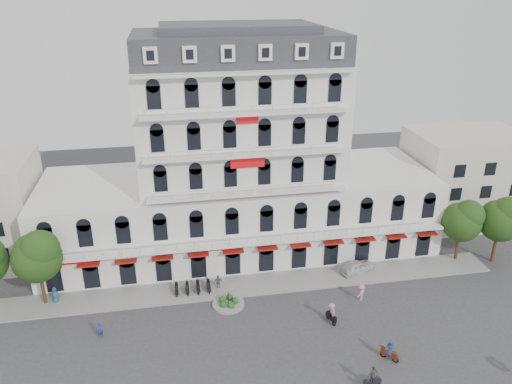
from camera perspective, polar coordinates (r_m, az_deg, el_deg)
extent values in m
plane|color=#38383A|center=(46.85, 1.61, -16.68)|extent=(120.00, 120.00, 0.00)
cube|color=gray|center=(53.87, -0.37, -10.55)|extent=(53.00, 4.00, 0.16)
cube|color=silver|center=(59.42, -1.87, -2.21)|extent=(45.00, 14.00, 9.00)
cube|color=silver|center=(55.57, -2.02, 8.07)|extent=(22.00, 12.00, 13.00)
cube|color=#2D3035|center=(54.02, -2.14, 16.29)|extent=(21.56, 11.76, 3.00)
cube|color=#2D3035|center=(53.82, -2.17, 18.29)|extent=(15.84, 8.64, 0.80)
cube|color=#A01B13|center=(53.32, -0.65, -6.61)|extent=(40.50, 1.00, 0.15)
cube|color=red|center=(50.55, -0.96, 3.54)|extent=(3.50, 0.10, 1.40)
cube|color=beige|center=(70.91, 22.59, 1.59)|extent=(14.00, 10.00, 12.00)
cylinder|color=gray|center=(51.07, -3.17, -12.68)|extent=(3.20, 3.20, 0.24)
cylinder|color=black|center=(50.61, -3.19, -11.96)|extent=(0.08, 0.08, 1.40)
sphere|color=#194B1A|center=(50.94, -2.38, -12.30)|extent=(0.70, 0.70, 0.70)
sphere|color=#194B1A|center=(51.43, -3.03, -11.93)|extent=(0.70, 0.70, 0.70)
sphere|color=#194B1A|center=(51.16, -3.88, -12.16)|extent=(0.70, 0.70, 0.70)
sphere|color=#194B1A|center=(50.50, -3.78, -12.70)|extent=(0.70, 0.70, 0.70)
sphere|color=#194B1A|center=(50.35, -2.85, -12.80)|extent=(0.70, 0.70, 0.70)
cylinder|color=#382314|center=(54.44, -23.17, -10.05)|extent=(0.36, 0.36, 3.74)
sphere|color=#1D3D13|center=(52.76, -23.75, -6.95)|extent=(4.76, 4.76, 4.76)
sphere|color=#1D3D13|center=(51.86, -23.48, -6.03)|extent=(3.74, 3.74, 3.74)
sphere|color=#1D3D13|center=(52.80, -24.23, -6.16)|extent=(3.40, 3.40, 3.40)
cylinder|color=#382314|center=(61.94, 22.02, -5.82)|extent=(0.36, 0.36, 3.43)
sphere|color=#1D3D13|center=(60.57, 22.46, -3.24)|extent=(4.37, 4.37, 4.37)
sphere|color=#1D3D13|center=(60.20, 23.15, -2.45)|extent=(3.43, 3.43, 3.43)
sphere|color=#1D3D13|center=(60.33, 22.08, -2.62)|extent=(3.12, 3.12, 3.12)
cylinder|color=#382314|center=(63.33, 25.59, -5.70)|extent=(0.36, 0.36, 3.65)
sphere|color=#1D3D13|center=(61.91, 26.12, -3.00)|extent=(4.65, 4.65, 4.65)
sphere|color=#1D3D13|center=(61.56, 26.83, -2.17)|extent=(3.65, 3.65, 3.65)
sphere|color=#1D3D13|center=(61.63, 25.77, -2.37)|extent=(3.32, 3.32, 3.32)
imported|color=silver|center=(56.82, 11.50, -8.36)|extent=(4.49, 3.08, 1.42)
cube|color=#642611|center=(46.13, 15.02, -17.49)|extent=(1.28, 1.33, 0.35)
torus|color=black|center=(46.44, 14.33, -17.53)|extent=(0.50, 0.52, 0.60)
torus|color=black|center=(46.18, 15.64, -17.96)|extent=(0.50, 0.52, 0.60)
imported|color=navy|center=(45.70, 15.11, -16.84)|extent=(0.89, 0.90, 1.57)
cube|color=black|center=(43.36, 13.16, -20.42)|extent=(1.54, 0.68, 0.35)
torus|color=black|center=(43.81, 13.75, -20.43)|extent=(0.61, 0.25, 0.60)
imported|color=#505157|center=(42.85, 13.26, -19.69)|extent=(1.07, 0.64, 1.71)
cube|color=black|center=(49.14, 8.57, -13.96)|extent=(0.67, 1.54, 0.35)
torus|color=black|center=(48.94, 8.89, -14.56)|extent=(0.25, 0.61, 0.60)
torus|color=black|center=(49.67, 8.22, -13.86)|extent=(0.25, 0.61, 0.60)
imported|color=pink|center=(48.71, 8.62, -13.28)|extent=(0.83, 1.17, 1.64)
imported|color=navy|center=(54.72, -21.98, -10.88)|extent=(1.01, 0.82, 1.79)
imported|color=#53545A|center=(53.07, -4.32, -10.24)|extent=(0.99, 0.45, 1.65)
imported|color=pink|center=(52.31, 11.92, -11.18)|extent=(1.35, 1.28, 1.83)
imported|color=navy|center=(48.79, -17.38, -14.84)|extent=(0.71, 0.65, 1.62)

